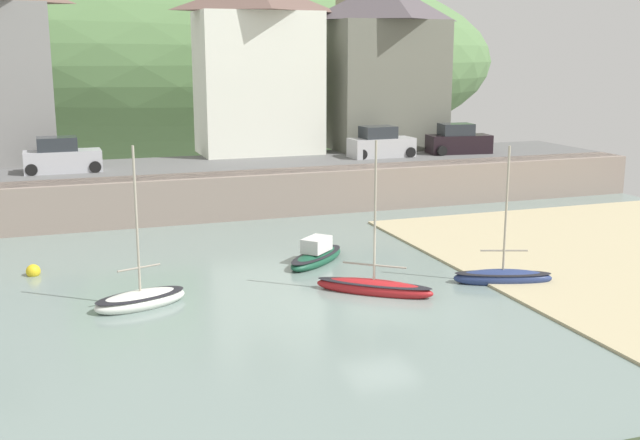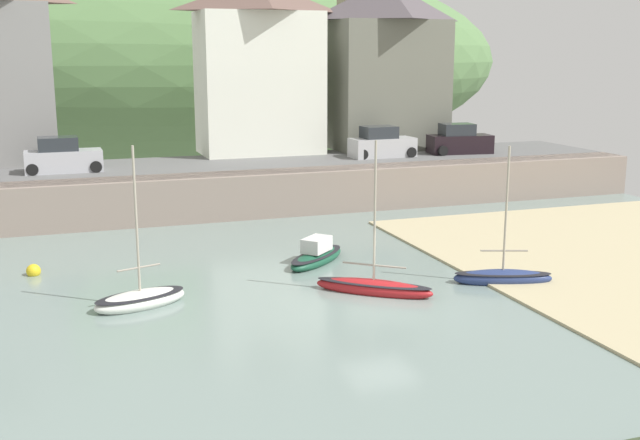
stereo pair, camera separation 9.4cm
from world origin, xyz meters
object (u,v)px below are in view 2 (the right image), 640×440
parked_car_near_slipway (63,158)px  church_with_spire (361,28)px  parked_car_end_of_row (459,141)px  waterfront_building_right (385,64)px  dinghy_open_wooden (140,299)px  motorboat_with_cabin (317,256)px  sailboat_nearest_shore (503,277)px  sailboat_far_left (374,287)px  parked_car_by_wall (382,144)px  waterfront_building_centre (259,67)px  mooring_buoy (33,271)px

parked_car_near_slipway → church_with_spire: bearing=21.0°
church_with_spire → parked_car_end_of_row: 11.83m
waterfront_building_right → dinghy_open_wooden: waterfront_building_right is taller
church_with_spire → motorboat_with_cabin: 27.34m
church_with_spire → sailboat_nearest_shore: 30.31m
motorboat_with_cabin → parked_car_end_of_row: size_ratio=0.87×
sailboat_nearest_shore → sailboat_far_left: 5.31m
motorboat_with_cabin → parked_car_end_of_row: (14.75, 14.20, 2.90)m
church_with_spire → parked_car_by_wall: size_ratio=3.85×
waterfront_building_centre → sailboat_far_left: (-1.87, -23.50, -7.73)m
waterfront_building_right → church_with_spire: church_with_spire is taller
waterfront_building_right → dinghy_open_wooden: 30.32m
parked_car_by_wall → waterfront_building_centre: bearing=144.1°
dinghy_open_wooden → sailboat_far_left: sailboat_far_left is taller
sailboat_far_left → parked_car_near_slipway: 21.95m
sailboat_far_left → mooring_buoy: 13.91m
sailboat_nearest_shore → parked_car_near_slipway: bearing=148.7°
church_with_spire → dinghy_open_wooden: church_with_spire is taller
mooring_buoy → parked_car_by_wall: bearing=30.5°
church_with_spire → parked_car_end_of_row: bearing=-67.4°
motorboat_with_cabin → sailboat_nearest_shore: bearing=-84.3°
sailboat_far_left → parked_car_end_of_row: 23.86m
waterfront_building_centre → mooring_buoy: waterfront_building_centre is taller
motorboat_with_cabin → parked_car_near_slipway: size_ratio=0.90×
parked_car_near_slipway → parked_car_by_wall: same height
parked_car_end_of_row → mooring_buoy: (-26.27, -12.22, -3.03)m
waterfront_building_right → waterfront_building_centre: bearing=180.0°
mooring_buoy → parked_car_end_of_row: bearing=25.0°
waterfront_building_centre → motorboat_with_cabin: waterfront_building_centre is taller
dinghy_open_wooden → parked_car_end_of_row: dinghy_open_wooden is taller
parked_car_near_slipway → parked_car_by_wall: (19.18, 0.00, 0.00)m
dinghy_open_wooden → sailboat_nearest_shore: bearing=-25.8°
motorboat_with_cabin → waterfront_building_centre: bearing=39.9°
waterfront_building_centre → sailboat_far_left: bearing=-94.5°
waterfront_building_right → motorboat_with_cabin: bearing=-121.3°
parked_car_near_slipway → parked_car_by_wall: 19.18m
parked_car_near_slipway → parked_car_end_of_row: (24.71, 0.00, 0.00)m
sailboat_nearest_shore → parked_car_end_of_row: sailboat_nearest_shore is taller
waterfront_building_centre → parked_car_end_of_row: waterfront_building_centre is taller
motorboat_with_cabin → parked_car_end_of_row: 20.68m
mooring_buoy → church_with_spire: bearing=42.4°
sailboat_nearest_shore → waterfront_building_centre: bearing=117.6°
church_with_spire → parked_car_by_wall: church_with_spire is taller
dinghy_open_wooden → parked_car_near_slipway: (-2.12, 17.63, 2.94)m
sailboat_far_left → sailboat_nearest_shore: bearing=33.2°
waterfront_building_centre → motorboat_with_cabin: size_ratio=2.96×
sailboat_nearest_shore → sailboat_far_left: bearing=-165.7°
waterfront_building_right → church_with_spire: size_ratio=0.70×
waterfront_building_centre → parked_car_end_of_row: bearing=-20.2°
parked_car_end_of_row → parked_car_by_wall: bearing=-173.1°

